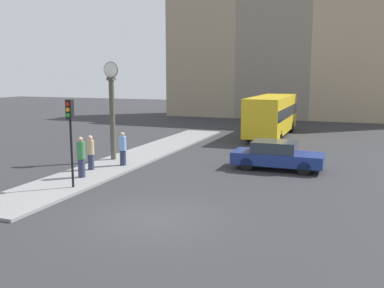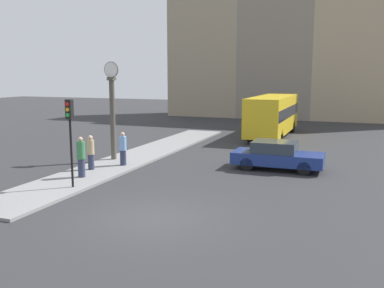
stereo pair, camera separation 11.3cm
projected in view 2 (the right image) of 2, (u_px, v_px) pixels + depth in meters
name	position (u px, v px, depth m)	size (l,w,h in m)	color
ground_plane	(152.00, 218.00, 13.65)	(120.00, 120.00, 0.00)	#2D2D30
sidewalk_corner	(140.00, 156.00, 23.81)	(2.71, 22.04, 0.11)	gray
building_row	(303.00, 43.00, 43.58)	(27.24, 5.00, 15.98)	gray
sedan_car	(277.00, 155.00, 20.51)	(4.28, 1.78, 1.37)	navy
bus_distant	(273.00, 114.00, 31.37)	(2.37, 9.22, 2.97)	gold
traffic_light_near	(70.00, 125.00, 16.57)	(0.26, 0.24, 3.47)	black
street_clock	(112.00, 110.00, 22.17)	(0.82, 0.35, 5.07)	#4C473D
pedestrian_green_hoodie	(81.00, 157.00, 18.49)	(0.36, 0.36, 1.77)	#2D334C
pedestrian_tan_coat	(91.00, 152.00, 19.99)	(0.34, 0.34, 1.62)	#2D334C
pedestrian_blue_stripe	(123.00, 149.00, 20.96)	(0.35, 0.35, 1.64)	#2D334C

